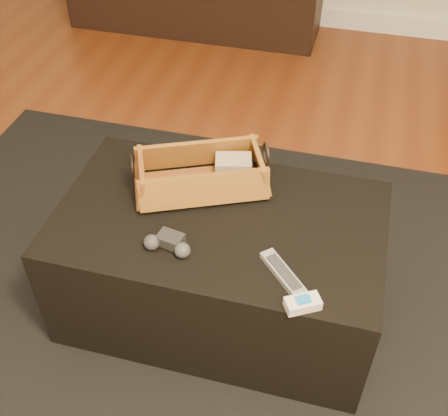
% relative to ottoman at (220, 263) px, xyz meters
% --- Properties ---
extents(floor, '(5.00, 5.50, 0.01)m').
position_rel_ottoman_xyz_m(floor, '(0.04, -0.37, -0.23)').
color(floor, brown).
rests_on(floor, ground).
extents(baseboard, '(5.00, 0.04, 0.12)m').
position_rel_ottoman_xyz_m(baseboard, '(0.04, 2.36, -0.16)').
color(baseboard, white).
rests_on(baseboard, floor).
extents(area_rug, '(2.60, 2.00, 0.01)m').
position_rel_ottoman_xyz_m(area_rug, '(-0.00, -0.05, -0.22)').
color(area_rug, black).
rests_on(area_rug, floor).
extents(ottoman, '(1.00, 0.60, 0.42)m').
position_rel_ottoman_xyz_m(ottoman, '(0.00, 0.00, 0.00)').
color(ottoman, black).
rests_on(ottoman, area_rug).
extents(tv_remote, '(0.22, 0.15, 0.02)m').
position_rel_ottoman_xyz_m(tv_remote, '(-0.11, 0.10, 0.24)').
color(tv_remote, black).
rests_on(tv_remote, wicker_basket).
extents(cloth_bundle, '(0.13, 0.10, 0.06)m').
position_rel_ottoman_xyz_m(cloth_bundle, '(-0.00, 0.19, 0.26)').
color(cloth_bundle, tan).
rests_on(cloth_bundle, wicker_basket).
extents(wicker_basket, '(0.46, 0.36, 0.15)m').
position_rel_ottoman_xyz_m(wicker_basket, '(-0.09, 0.12, 0.26)').
color(wicker_basket, '#965C22').
rests_on(wicker_basket, ottoman).
extents(game_controller, '(0.14, 0.09, 0.05)m').
position_rel_ottoman_xyz_m(game_controller, '(-0.10, -0.17, 0.23)').
color(game_controller, black).
rests_on(game_controller, ottoman).
extents(silver_remote, '(0.16, 0.16, 0.02)m').
position_rel_ottoman_xyz_m(silver_remote, '(0.23, -0.18, 0.22)').
color(silver_remote, '#919398').
rests_on(silver_remote, ottoman).
extents(cream_gadget, '(0.10, 0.08, 0.03)m').
position_rel_ottoman_xyz_m(cream_gadget, '(0.30, -0.27, 0.23)').
color(cream_gadget, silver).
rests_on(cream_gadget, ottoman).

